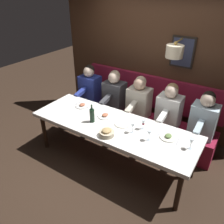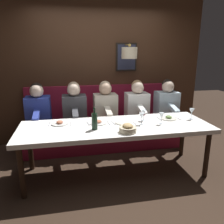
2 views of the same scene
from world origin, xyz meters
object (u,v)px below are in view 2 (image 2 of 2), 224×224
(diner_far, at_px, (74,107))
(wine_bottle, at_px, (95,121))
(wine_glass_2, at_px, (144,113))
(wine_glass_1, at_px, (192,112))
(wine_glass_3, at_px, (142,116))
(diner_nearest, at_px, (167,102))
(diner_near, at_px, (137,104))
(diner_farthest, at_px, (38,108))
(wine_glass_0, at_px, (161,116))
(diner_middle, at_px, (105,105))
(dining_table, at_px, (116,129))
(bread_bowl, at_px, (128,129))

(diner_far, height_order, wine_bottle, diner_far)
(wine_glass_2, xyz_separation_m, wine_bottle, (-0.25, 0.76, 0.00))
(wine_glass_1, xyz_separation_m, wine_glass_3, (-0.09, 0.82, 0.00))
(wine_glass_1, bearing_deg, diner_nearest, 2.00)
(diner_nearest, height_order, diner_near, same)
(diner_farthest, xyz_separation_m, wine_glass_1, (-0.82, -2.31, 0.04))
(wine_glass_0, bearing_deg, wine_bottle, 92.82)
(wine_glass_0, bearing_deg, diner_near, 3.85)
(diner_near, distance_m, diner_middle, 0.58)
(dining_table, relative_size, wine_glass_0, 16.19)
(diner_far, distance_m, wine_glass_1, 1.90)
(diner_near, height_order, wine_glass_3, diner_near)
(diner_farthest, height_order, wine_bottle, diner_farthest)
(diner_far, height_order, bread_bowl, diner_far)
(wine_glass_1, bearing_deg, bread_bowl, 108.12)
(diner_farthest, bearing_deg, bread_bowl, -133.94)
(wine_glass_0, height_order, wine_glass_2, same)
(wine_glass_2, height_order, wine_bottle, wine_bottle)
(wine_glass_0, xyz_separation_m, wine_glass_1, (0.12, -0.54, 0.00))
(diner_near, bearing_deg, bread_bowl, 157.56)
(dining_table, relative_size, diner_nearest, 3.36)
(diner_middle, bearing_deg, wine_glass_0, -145.73)
(wine_glass_3, bearing_deg, bread_bowl, 134.86)
(dining_table, bearing_deg, wine_glass_2, -72.81)
(diner_far, height_order, wine_glass_2, diner_far)
(diner_middle, xyz_separation_m, wine_glass_3, (-0.91, -0.37, 0.04))
(wine_glass_1, height_order, wine_bottle, wine_bottle)
(bread_bowl, bearing_deg, diner_far, 28.00)
(diner_far, distance_m, diner_farthest, 0.60)
(dining_table, bearing_deg, wine_bottle, 109.88)
(diner_nearest, distance_m, diner_far, 1.69)
(diner_nearest, xyz_separation_m, wine_glass_0, (-0.95, 0.51, 0.04))
(dining_table, xyz_separation_m, wine_glass_0, (-0.07, -0.64, 0.18))
(diner_near, relative_size, diner_far, 1.00)
(wine_bottle, bearing_deg, diner_nearest, -55.80)
(diner_middle, distance_m, diner_far, 0.53)
(wine_glass_3, bearing_deg, diner_farthest, 58.67)
(wine_glass_2, relative_size, wine_glass_3, 1.00)
(diner_nearest, height_order, diner_far, same)
(diner_near, distance_m, wine_bottle, 1.33)
(wine_glass_1, bearing_deg, diner_far, 64.42)
(diner_near, bearing_deg, diner_middle, 90.00)
(diner_farthest, bearing_deg, wine_glass_1, -109.56)
(wine_glass_1, bearing_deg, wine_glass_0, 103.04)
(diner_nearest, relative_size, diner_farthest, 1.00)
(wine_glass_1, height_order, wine_glass_2, same)
(diner_middle, distance_m, wine_glass_1, 1.44)
(diner_nearest, xyz_separation_m, diner_near, (0.00, 0.57, 0.00))
(wine_glass_0, bearing_deg, diner_farthest, 61.91)
(diner_nearest, bearing_deg, wine_bottle, 124.20)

